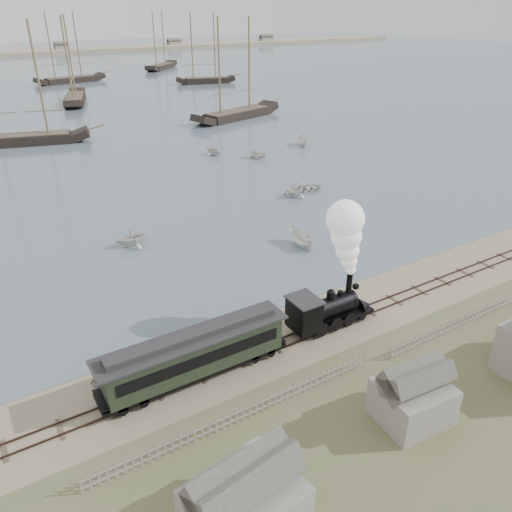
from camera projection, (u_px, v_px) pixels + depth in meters
ground at (271, 329)px, 38.02m from camera, size 600.00×600.00×0.00m
rail_track at (286, 342)px, 36.49m from camera, size 120.00×1.80×0.16m
picket_fence_west at (245, 420)px, 29.67m from camera, size 19.00×0.10×1.20m
picket_fence_east at (461, 327)px, 38.18m from camera, size 15.00×0.10×1.20m
shed_mid at (409, 418)px, 29.86m from camera, size 4.00×3.50×3.60m
locomotive at (343, 273)px, 36.81m from camera, size 7.64×2.85×9.53m
passenger_coach at (195, 353)px, 32.20m from camera, size 12.94×2.50×3.14m
beached_dinghy at (120, 382)px, 32.11m from camera, size 4.25×4.40×0.74m
rowboat_1 at (132, 237)px, 50.52m from camera, size 3.11×3.56×1.82m
rowboat_2 at (301, 239)px, 50.52m from camera, size 3.95×1.68×1.50m
rowboat_3 at (310, 188)px, 65.68m from camera, size 3.46×4.23×0.77m
rowboat_4 at (295, 189)px, 63.50m from camera, size 4.13×4.38×1.83m
rowboat_5 at (302, 141)px, 86.28m from camera, size 4.37×3.02×1.58m
rowboat_7 at (213, 150)px, 80.77m from camera, size 3.96×3.64×1.74m
rowboat_8 at (258, 154)px, 79.17m from camera, size 3.46×2.46×1.25m
schooner_2 at (16, 84)px, 82.89m from camera, size 21.42×9.99×20.00m
schooner_3 at (69, 60)px, 118.91m from camera, size 10.68×21.18×20.00m
schooner_4 at (236, 69)px, 102.35m from camera, size 23.14×11.16×20.00m
schooner_5 at (204, 48)px, 148.53m from camera, size 18.31×8.66×20.00m
schooner_8 at (66, 48)px, 149.90m from camera, size 22.03×8.38×20.00m
schooner_9 at (160, 40)px, 181.60m from camera, size 18.29×18.16×20.00m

